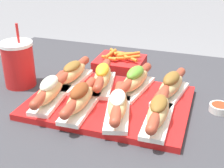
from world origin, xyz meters
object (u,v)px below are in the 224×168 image
object	(u,v)px
hot_dog_4	(73,73)
hot_dog_7	(171,86)
sauce_bowl	(220,108)
serving_tray	(110,102)
drink_cup	(19,64)
hot_dog_0	(50,91)
hot_dog_6	(135,80)
fries_basket	(120,62)
hot_dog_3	(158,111)
hot_dog_1	(80,99)
hot_dog_2	(118,105)
hot_dog_5	(103,77)

from	to	relation	value
hot_dog_4	hot_dog_7	world-z (taller)	hot_dog_7
hot_dog_7	sauce_bowl	distance (m)	0.15
hot_dog_4	hot_dog_7	size ratio (longest dim) A/B	1.01
serving_tray	hot_dog_7	bearing A→B (deg)	25.33
hot_dog_4	drink_cup	xyz separation A→B (m)	(-0.17, -0.04, 0.02)
hot_dog_0	hot_dog_6	xyz separation A→B (m)	(0.21, 0.15, 0.00)
sauce_bowl	fries_basket	world-z (taller)	fries_basket
hot_dog_0	hot_dog_7	distance (m)	0.34
hot_dog_0	hot_dog_3	bearing A→B (deg)	-2.12
serving_tray	drink_cup	world-z (taller)	drink_cup
hot_dog_4	serving_tray	bearing A→B (deg)	-25.29
hot_dog_1	drink_cup	bearing A→B (deg)	156.61
hot_dog_1	hot_dog_3	world-z (taller)	hot_dog_1
hot_dog_3	serving_tray	bearing A→B (deg)	153.52
hot_dog_7	fries_basket	size ratio (longest dim) A/B	1.27
hot_dog_0	hot_dog_4	size ratio (longest dim) A/B	1.00
hot_dog_4	fries_basket	size ratio (longest dim) A/B	1.28
hot_dog_0	sauce_bowl	world-z (taller)	hot_dog_0
hot_dog_6	hot_dog_3	bearing A→B (deg)	-57.24
serving_tray	hot_dog_3	xyz separation A→B (m)	(0.15, -0.08, 0.04)
hot_dog_6	fries_basket	size ratio (longest dim) A/B	1.27
hot_dog_6	hot_dog_0	bearing A→B (deg)	-144.65
hot_dog_2	hot_dog_5	world-z (taller)	hot_dog_5
hot_dog_1	drink_cup	size ratio (longest dim) A/B	1.07
serving_tray	hot_dog_5	size ratio (longest dim) A/B	2.08
hot_dog_0	sauce_bowl	bearing A→B (deg)	15.95
hot_dog_7	fries_basket	distance (m)	0.30
hot_dog_4	hot_dog_7	distance (m)	0.31
hot_dog_5	drink_cup	size ratio (longest dim) A/B	1.05
drink_cup	fries_basket	xyz separation A→B (m)	(0.26, 0.24, -0.05)
hot_dog_5	fries_basket	xyz separation A→B (m)	(-0.01, 0.20, -0.03)
hot_dog_2	fries_basket	bearing A→B (deg)	106.58
sauce_bowl	hot_dog_3	bearing A→B (deg)	-136.10
hot_dog_4	hot_dog_5	size ratio (longest dim) A/B	1.02
hot_dog_0	hot_dog_1	size ratio (longest dim) A/B	1.00
serving_tray	hot_dog_5	world-z (taller)	hot_dog_5
hot_dog_4	hot_dog_6	size ratio (longest dim) A/B	1.01
hot_dog_0	hot_dog_2	size ratio (longest dim) A/B	1.02
serving_tray	hot_dog_5	xyz separation A→B (m)	(-0.05, 0.07, 0.04)
hot_dog_6	drink_cup	size ratio (longest dim) A/B	1.06
hot_dog_2	fries_basket	distance (m)	0.37
hot_dog_1	hot_dog_3	bearing A→B (deg)	1.20
hot_dog_0	hot_dog_7	world-z (taller)	same
hot_dog_2	sauce_bowl	bearing A→B (deg)	29.24
hot_dog_2	drink_cup	xyz separation A→B (m)	(-0.37, 0.11, 0.02)
serving_tray	hot_dog_3	world-z (taller)	hot_dog_3
hot_dog_3	fries_basket	world-z (taller)	hot_dog_3
fries_basket	drink_cup	bearing A→B (deg)	-136.84
hot_dog_3	fries_basket	distance (m)	0.41
hot_dog_2	hot_dog_7	distance (m)	0.19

